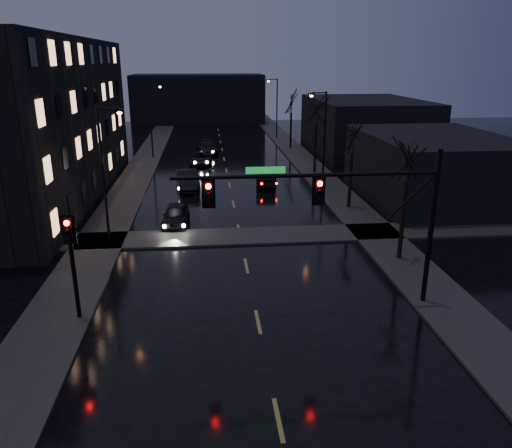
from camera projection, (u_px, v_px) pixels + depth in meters
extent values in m
cube|color=#2D2D2B|center=(135.00, 179.00, 45.57)|extent=(3.00, 140.00, 0.12)
cube|color=#2D2D2B|center=(318.00, 175.00, 47.19)|extent=(3.00, 140.00, 0.12)
cube|color=#2D2D2B|center=(240.00, 236.00, 30.80)|extent=(40.00, 3.00, 0.12)
cube|color=black|center=(15.00, 120.00, 38.22)|extent=(12.00, 30.00, 12.00)
cube|color=black|center=(433.00, 167.00, 38.58)|extent=(10.00, 14.00, 5.00)
cube|color=black|center=(365.00, 125.00, 59.34)|extent=(12.00, 18.00, 6.00)
cube|color=black|center=(198.00, 99.00, 85.46)|extent=(22.00, 10.00, 8.00)
cylinder|color=black|center=(431.00, 229.00, 21.46)|extent=(0.22, 0.22, 7.00)
cylinder|color=black|center=(307.00, 175.00, 20.15)|extent=(11.00, 0.16, 0.16)
cylinder|color=black|center=(412.00, 196.00, 20.90)|extent=(2.05, 0.10, 2.05)
cube|color=#0C591E|center=(266.00, 170.00, 19.91)|extent=(1.60, 0.04, 0.28)
cube|color=black|center=(208.00, 193.00, 19.98)|extent=(0.35, 0.28, 1.05)
sphere|color=#FF0705|center=(208.00, 186.00, 19.72)|extent=(0.22, 0.22, 0.22)
cube|color=black|center=(319.00, 191.00, 20.41)|extent=(0.35, 0.28, 1.05)
sphere|color=#FF0705|center=(320.00, 184.00, 20.15)|extent=(0.22, 0.22, 0.22)
cylinder|color=black|center=(74.00, 271.00, 20.44)|extent=(0.18, 0.18, 4.40)
cube|color=black|center=(69.00, 230.00, 19.87)|extent=(0.35, 0.28, 1.05)
sphere|color=#FF0705|center=(67.00, 223.00, 19.62)|extent=(0.22, 0.22, 0.22)
cylinder|color=black|center=(402.00, 222.00, 26.67)|extent=(0.24, 0.24, 4.40)
cylinder|color=black|center=(350.00, 181.00, 36.16)|extent=(0.24, 0.24, 4.12)
cylinder|color=black|center=(315.00, 149.00, 47.40)|extent=(0.24, 0.24, 4.68)
cylinder|color=black|center=(291.00, 131.00, 60.69)|extent=(0.24, 0.24, 4.29)
cylinder|color=black|center=(104.00, 179.00, 28.34)|extent=(0.16, 0.16, 8.00)
cylinder|color=black|center=(108.00, 109.00, 27.17)|extent=(1.20, 0.10, 0.10)
cube|color=black|center=(119.00, 110.00, 27.26)|extent=(0.50, 0.25, 0.15)
sphere|color=orange|center=(120.00, 112.00, 27.29)|extent=(0.28, 0.28, 0.28)
cylinder|color=black|center=(151.00, 122.00, 53.84)|extent=(0.16, 0.16, 8.00)
cylinder|color=black|center=(154.00, 85.00, 52.67)|extent=(1.20, 0.10, 0.10)
cube|color=black|center=(160.00, 85.00, 52.76)|extent=(0.50, 0.25, 0.15)
sphere|color=orange|center=(160.00, 86.00, 52.79)|extent=(0.28, 0.28, 0.28)
cylinder|color=black|center=(324.00, 141.00, 41.16)|extent=(0.16, 0.16, 8.00)
cylinder|color=black|center=(319.00, 93.00, 39.87)|extent=(1.20, 0.10, 0.10)
cube|color=black|center=(312.00, 94.00, 39.85)|extent=(0.50, 0.25, 0.15)
sphere|color=orange|center=(312.00, 95.00, 39.88)|extent=(0.28, 0.28, 0.28)
cylinder|color=black|center=(277.00, 109.00, 67.60)|extent=(0.16, 0.16, 8.00)
cylinder|color=black|center=(273.00, 79.00, 66.31)|extent=(1.20, 0.10, 0.10)
cube|color=black|center=(268.00, 80.00, 66.29)|extent=(0.50, 0.25, 0.15)
sphere|color=orange|center=(268.00, 81.00, 66.32)|extent=(0.28, 0.28, 0.28)
imported|color=black|center=(176.00, 215.00, 32.89)|extent=(1.84, 4.15, 1.39)
imported|color=black|center=(187.00, 180.00, 41.87)|extent=(2.23, 5.02, 1.60)
imported|color=black|center=(201.00, 158.00, 51.81)|extent=(2.45, 4.80, 1.30)
imported|color=black|center=(207.00, 148.00, 57.46)|extent=(2.63, 5.15, 1.43)
imported|color=black|center=(266.00, 177.00, 43.13)|extent=(2.12, 4.83, 1.54)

